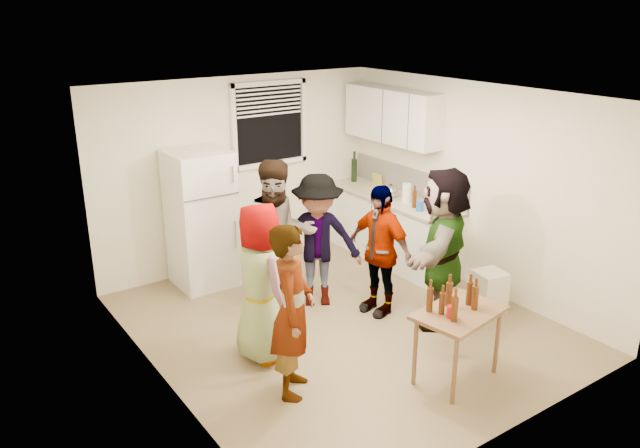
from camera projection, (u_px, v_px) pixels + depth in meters
room at (341, 324)px, 6.88m from camera, size 4.00×4.50×2.50m
window at (270, 124)px, 8.22m from camera, size 1.12×0.10×1.06m
refrigerator at (201, 219)px, 7.65m from camera, size 0.70×0.70×1.70m
counter_lower at (390, 229)px, 8.54m from camera, size 0.60×2.20×0.86m
countertop at (392, 198)px, 8.39m from camera, size 0.64×2.22×0.04m
backsplash at (408, 180)px, 8.48m from camera, size 0.03×2.20×0.36m
upper_cabinets at (392, 115)px, 8.27m from camera, size 0.34×1.60×0.70m
kettle at (390, 198)px, 8.34m from camera, size 0.25×0.21×0.20m
paper_towel at (406, 202)px, 8.14m from camera, size 0.12×0.12×0.25m
wine_bottle at (354, 181)px, 9.11m from camera, size 0.08×0.08×0.33m
beer_bottle_counter at (414, 208)px, 7.91m from camera, size 0.06×0.06×0.22m
blue_cup at (420, 211)px, 7.79m from camera, size 0.09×0.09×0.12m
picture_frame at (377, 179)px, 8.92m from camera, size 0.02×0.19×0.16m
trash_bin at (489, 290)px, 7.13m from camera, size 0.38×0.38×0.47m
serving_table at (454, 378)px, 5.89m from camera, size 0.92×0.69×0.70m
beer_bottle_table at (441, 314)px, 5.61m from camera, size 0.05×0.05×0.21m
red_cup at (451, 317)px, 5.54m from camera, size 0.08×0.08×0.11m
guest_grey at (263, 355)px, 6.27m from camera, size 1.61×0.81×0.51m
guest_stripe at (294, 389)px, 5.71m from camera, size 1.61×1.47×0.38m
guest_back_left at (281, 310)px, 7.21m from camera, size 1.33×1.94×0.67m
guest_back_right at (318, 303)px, 7.38m from camera, size 1.69×1.87×0.58m
guest_black at (377, 310)px, 7.19m from camera, size 1.62×1.09×0.37m
guest_orange at (438, 320)px, 6.98m from camera, size 2.36×2.38×0.52m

